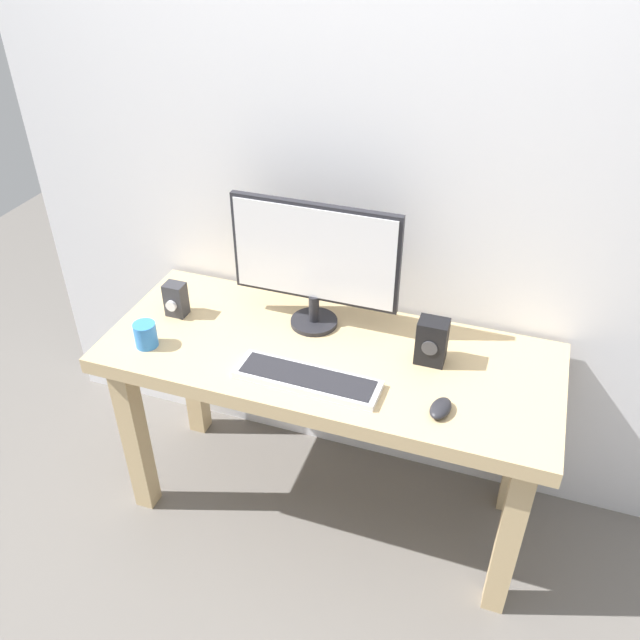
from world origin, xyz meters
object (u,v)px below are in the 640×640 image
monitor (315,259)px  speaker_right (432,341)px  audio_controller (176,299)px  keyboard_primary (307,379)px  desk (328,377)px  mouse (441,408)px  coffee_mug (146,335)px

monitor → speaker_right: (0.42, -0.08, -0.18)m
audio_controller → keyboard_primary: bearing=-19.6°
speaker_right → audio_controller: speaker_right is taller
keyboard_primary → audio_controller: audio_controller is taller
desk → mouse: size_ratio=15.20×
mouse → speaker_right: (-0.08, 0.23, 0.06)m
keyboard_primary → mouse: (0.41, -0.00, 0.00)m
monitor → audio_controller: bearing=-167.0°
desk → audio_controller: size_ratio=12.19×
mouse → audio_controller: 1.00m
keyboard_primary → mouse: 0.41m
mouse → monitor: bearing=158.2°
desk → speaker_right: size_ratio=9.75×
audio_controller → coffee_mug: bearing=-91.3°
monitor → mouse: bearing=-32.1°
monitor → audio_controller: (-0.48, -0.11, -0.19)m
keyboard_primary → coffee_mug: (-0.57, 0.00, 0.03)m
monitor → speaker_right: monitor is taller
desk → coffee_mug: size_ratio=17.52×
mouse → keyboard_primary: bearing=-169.9°
audio_controller → mouse: bearing=-11.7°
audio_controller → coffee_mug: 0.20m
mouse → coffee_mug: size_ratio=1.15×
desk → monitor: bearing=124.3°
mouse → speaker_right: speaker_right is taller
keyboard_primary → audio_controller: size_ratio=3.74×
mouse → speaker_right: 0.25m
coffee_mug → monitor: bearing=32.5°
keyboard_primary → coffee_mug: coffee_mug is taller
speaker_right → audio_controller: size_ratio=1.25×
keyboard_primary → speaker_right: speaker_right is taller
desk → coffee_mug: coffee_mug is taller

